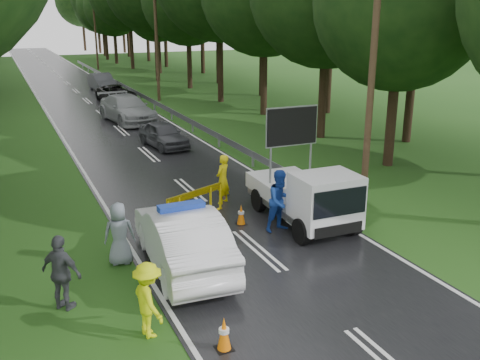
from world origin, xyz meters
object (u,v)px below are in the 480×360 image
work_truck (307,196)px  queue_car_first (163,135)px  queue_car_second (127,109)px  queue_car_fourth (102,82)px  civilian (281,201)px  officer (223,179)px  police_sedan (182,238)px  barrier (195,197)px  queue_car_third (116,94)px

work_truck → queue_car_first: work_truck is taller
queue_car_second → queue_car_fourth: 14.89m
civilian → queue_car_second: civilian is taller
civilian → officer: bearing=94.7°
civilian → police_sedan: bearing=-170.2°
barrier → civilian: (2.09, -2.05, 0.23)m
police_sedan → barrier: police_sedan is taller
queue_car_first → work_truck: bearing=-91.9°
work_truck → queue_car_first: 12.14m
police_sedan → queue_car_first: 13.74m
officer → civilian: 3.15m
barrier → queue_car_second: bearing=61.2°
queue_car_second → queue_car_third: bearing=75.0°
barrier → queue_car_second: 17.55m
officer → queue_car_third: size_ratio=0.39×
queue_car_second → civilian: bearing=-96.8°
work_truck → queue_car_third: bearing=92.2°
officer → queue_car_first: (0.52, 9.09, -0.26)m
officer → civilian: size_ratio=0.91×
civilian → queue_car_first: size_ratio=0.53×
queue_car_first → queue_car_fourth: 22.20m
police_sedan → queue_car_first: police_sedan is taller
police_sedan → queue_car_fourth: police_sedan is taller
civilian → queue_car_first: (-0.15, 12.16, -0.35)m
barrier → queue_car_first: size_ratio=0.60×
civilian → queue_car_third: bearing=80.8°
queue_car_third → queue_car_second: bearing=-104.7°
police_sedan → barrier: bearing=-111.5°
work_truck → queue_car_second: 19.46m
work_truck → civilian: size_ratio=2.33×
queue_car_first → barrier: bearing=-108.2°
police_sedan → work_truck: 4.78m
officer → queue_car_third: (1.41, 24.59, -0.26)m
civilian → queue_car_second: bearing=83.3°
work_truck → queue_car_second: (-1.32, 19.41, -0.17)m
work_truck → civilian: work_truck is taller
police_sedan → civilian: bearing=-158.5°
barrier → queue_car_fourth: bearing=61.8°
officer → queue_car_first: officer is taller
barrier → officer: (1.42, 1.03, 0.14)m
queue_car_first → civilian: bearing=-96.7°
barrier → civilian: bearing=-67.3°
work_truck → barrier: bearing=149.4°
queue_car_second → work_truck: bearing=-93.8°
queue_car_third → queue_car_fourth: (0.17, 6.67, 0.11)m
barrier → queue_car_third: bearing=60.8°
queue_car_third → queue_car_fourth: size_ratio=1.01×
officer → queue_car_first: bearing=-130.4°
officer → queue_car_fourth: 31.30m
officer → work_truck: bearing=82.3°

